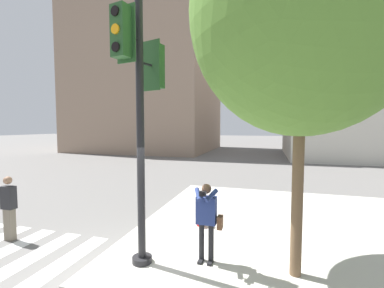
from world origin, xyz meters
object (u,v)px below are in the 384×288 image
(fire_hydrant, at_px, (200,214))
(street_tree, at_px, (303,12))
(pedestrian_distant, at_px, (9,207))
(traffic_signal_pole, at_px, (140,97))
(person_photographer, at_px, (207,216))

(fire_hydrant, bearing_deg, street_tree, -38.14)
(pedestrian_distant, distance_m, street_tree, 7.93)
(traffic_signal_pole, bearing_deg, fire_hydrant, 73.76)
(traffic_signal_pole, height_order, street_tree, street_tree)
(person_photographer, height_order, street_tree, street_tree)
(traffic_signal_pole, xyz_separation_m, fire_hydrant, (0.65, 2.22, -3.01))
(street_tree, height_order, fire_hydrant, street_tree)
(person_photographer, bearing_deg, pedestrian_distant, -178.33)
(fire_hydrant, bearing_deg, traffic_signal_pole, -106.24)
(traffic_signal_pole, relative_size, pedestrian_distant, 3.21)
(traffic_signal_pole, relative_size, person_photographer, 3.28)
(traffic_signal_pole, height_order, person_photographer, traffic_signal_pole)
(person_photographer, distance_m, fire_hydrant, 2.02)
(traffic_signal_pole, height_order, pedestrian_distant, traffic_signal_pole)
(pedestrian_distant, distance_m, fire_hydrant, 4.95)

